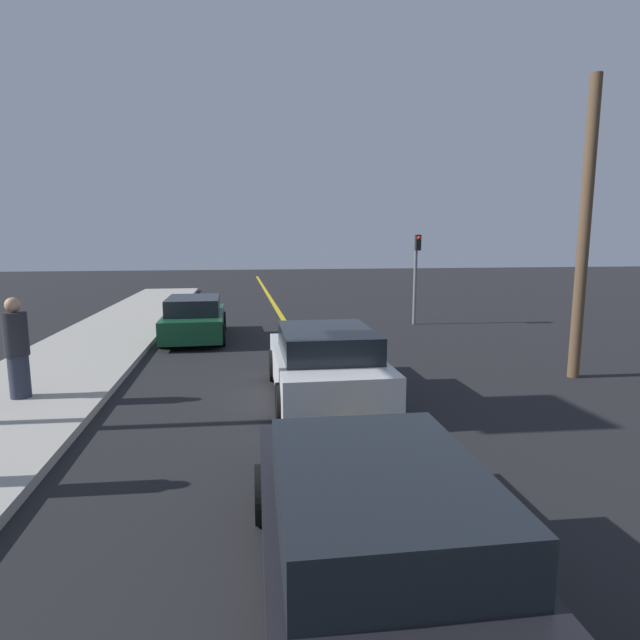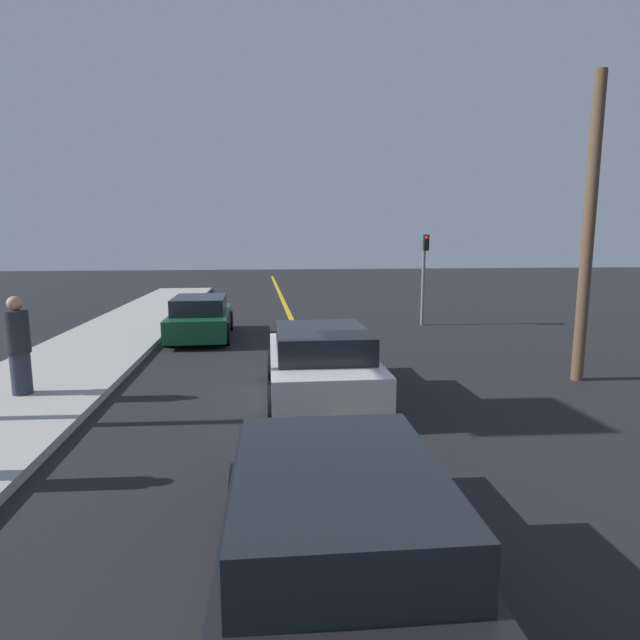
% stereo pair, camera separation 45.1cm
% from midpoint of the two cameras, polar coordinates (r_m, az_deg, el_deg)
% --- Properties ---
extents(road_center_line, '(0.20, 60.00, 0.01)m').
position_cam_midpoint_polar(road_center_line, '(15.36, -1.43, -2.16)').
color(road_center_line, gold).
rests_on(road_center_line, ground_plane).
extents(sidewalk_left, '(3.15, 34.94, 0.15)m').
position_cam_midpoint_polar(sidewalk_left, '(15.36, -23.09, -2.60)').
color(sidewalk_left, '#ADA89E').
rests_on(sidewalk_left, ground_plane).
extents(car_ahead_center, '(1.99, 4.01, 1.25)m').
position_cam_midpoint_polar(car_ahead_center, '(4.37, 4.96, -23.02)').
color(car_ahead_center, black).
rests_on(car_ahead_center, ground_plane).
extents(car_far_distant, '(2.08, 4.14, 1.35)m').
position_cam_midpoint_polar(car_far_distant, '(9.46, 1.46, -5.01)').
color(car_far_distant, silver).
rests_on(car_far_distant, ground_plane).
extents(car_parked_left_lot, '(1.90, 4.18, 1.30)m').
position_cam_midpoint_polar(car_parked_left_lot, '(15.80, -12.68, 0.24)').
color(car_parked_left_lot, '#144728').
rests_on(car_parked_left_lot, ground_plane).
extents(pedestrian_far_standing, '(0.41, 0.41, 1.82)m').
position_cam_midpoint_polar(pedestrian_far_standing, '(10.54, -30.16, -2.57)').
color(pedestrian_far_standing, '#282D3D').
rests_on(pedestrian_far_standing, sidewalk_left).
extents(traffic_light, '(0.18, 0.40, 3.21)m').
position_cam_midpoint_polar(traffic_light, '(18.14, 12.51, 5.74)').
color(traffic_light, slate).
rests_on(traffic_light, ground_plane).
extents(utility_pole, '(0.24, 0.24, 6.30)m').
position_cam_midpoint_polar(utility_pole, '(11.92, 29.31, 8.81)').
color(utility_pole, brown).
rests_on(utility_pole, ground_plane).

